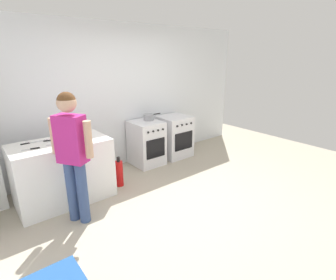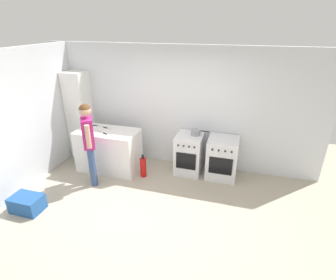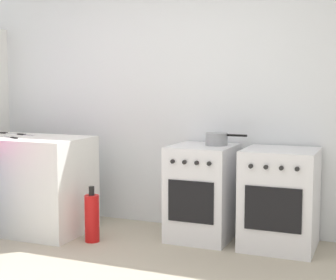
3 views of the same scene
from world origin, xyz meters
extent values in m
plane|color=#ADA38E|center=(0.00, 0.00, 0.00)|extent=(8.00, 8.00, 0.00)
cube|color=silver|center=(0.00, 1.95, 1.30)|extent=(6.00, 0.10, 2.60)
cube|color=white|center=(-1.35, 1.20, 0.45)|extent=(1.30, 0.70, 0.90)
cube|color=silver|center=(0.35, 1.58, 0.42)|extent=(0.55, 0.60, 0.85)
cube|color=black|center=(0.35, 1.27, 0.40)|extent=(0.41, 0.01, 0.36)
cylinder|color=black|center=(0.23, 1.46, 0.85)|extent=(0.17, 0.17, 0.01)
cylinder|color=black|center=(0.47, 1.46, 0.85)|extent=(0.17, 0.17, 0.01)
cylinder|color=black|center=(0.23, 1.70, 0.85)|extent=(0.17, 0.17, 0.01)
cylinder|color=black|center=(0.47, 1.70, 0.85)|extent=(0.17, 0.17, 0.01)
cylinder|color=black|center=(0.19, 1.26, 0.74)|extent=(0.04, 0.02, 0.04)
cylinder|color=black|center=(0.30, 1.26, 0.74)|extent=(0.04, 0.02, 0.04)
cylinder|color=black|center=(0.40, 1.26, 0.74)|extent=(0.04, 0.02, 0.04)
cylinder|color=black|center=(0.51, 1.26, 0.74)|extent=(0.04, 0.02, 0.04)
cube|color=silver|center=(1.05, 1.58, 0.42)|extent=(0.61, 0.60, 0.85)
cube|color=black|center=(1.05, 1.27, 0.40)|extent=(0.46, 0.01, 0.36)
cylinder|color=black|center=(0.91, 1.46, 0.85)|extent=(0.20, 0.20, 0.01)
cylinder|color=black|center=(1.19, 1.46, 0.85)|extent=(0.20, 0.20, 0.01)
cylinder|color=black|center=(0.91, 1.70, 0.85)|extent=(0.20, 0.20, 0.01)
cylinder|color=black|center=(1.19, 1.70, 0.85)|extent=(0.20, 0.20, 0.01)
cylinder|color=black|center=(0.87, 1.26, 0.74)|extent=(0.04, 0.02, 0.04)
cylinder|color=black|center=(0.99, 1.26, 0.74)|extent=(0.04, 0.02, 0.04)
cylinder|color=black|center=(1.11, 1.26, 0.74)|extent=(0.04, 0.02, 0.04)
cylinder|color=black|center=(1.23, 1.26, 0.74)|extent=(0.04, 0.02, 0.04)
cylinder|color=gray|center=(0.46, 1.64, 0.91)|extent=(0.20, 0.20, 0.11)
cylinder|color=black|center=(0.65, 1.64, 0.95)|extent=(0.18, 0.02, 0.02)
cube|color=silver|center=(-1.78, 1.14, 0.90)|extent=(0.10, 0.04, 0.01)
cube|color=black|center=(-1.68, 1.12, 0.91)|extent=(0.11, 0.04, 0.01)
cube|color=silver|center=(-1.44, 1.11, 0.90)|extent=(0.20, 0.12, 0.01)
cube|color=black|center=(-1.30, 1.04, 0.91)|extent=(0.11, 0.07, 0.01)
cube|color=silver|center=(-1.56, 1.40, 0.90)|extent=(0.24, 0.04, 0.01)
cube|color=black|center=(-1.74, 1.40, 0.91)|extent=(0.11, 0.03, 0.01)
cube|color=silver|center=(-1.34, 1.31, 0.90)|extent=(0.14, 0.07, 0.01)
cube|color=black|center=(-1.46, 1.35, 0.91)|extent=(0.11, 0.06, 0.01)
cylinder|color=#384C7A|center=(-1.34, 0.51, 0.41)|extent=(0.13, 0.13, 0.82)
cylinder|color=#384C7A|center=(-1.43, 0.65, 0.41)|extent=(0.13, 0.13, 0.82)
cube|color=#B7267A|center=(-1.38, 0.58, 1.11)|extent=(0.35, 0.39, 0.58)
cylinder|color=tan|center=(-1.25, 0.38, 1.12)|extent=(0.09, 0.09, 0.44)
cylinder|color=tan|center=(-1.51, 0.78, 1.12)|extent=(0.09, 0.09, 0.44)
sphere|color=tan|center=(-1.38, 0.58, 1.53)|extent=(0.22, 0.22, 0.22)
sphere|color=brown|center=(-1.38, 0.58, 1.55)|extent=(0.21, 0.21, 0.21)
cylinder|color=red|center=(-0.52, 1.10, 0.21)|extent=(0.13, 0.13, 0.42)
cylinder|color=black|center=(-0.52, 1.10, 0.46)|extent=(0.05, 0.05, 0.08)
camera|label=1|loc=(-2.33, -2.42, 2.05)|focal=28.00mm
camera|label=2|loc=(1.32, -3.31, 3.00)|focal=28.00mm
camera|label=3|loc=(1.82, -2.77, 1.39)|focal=55.00mm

